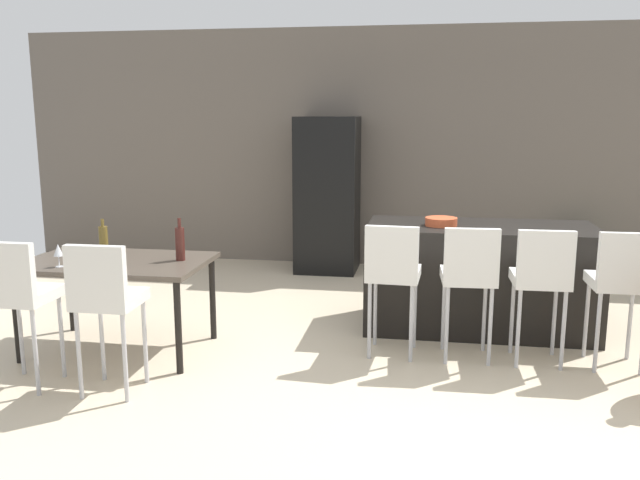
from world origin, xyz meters
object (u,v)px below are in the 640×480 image
Objects in this scene: bar_chair_far at (621,278)px; fruit_bowl at (441,222)px; bar_chair_middle at (469,272)px; wine_glass_middle at (58,251)px; potted_plant at (585,247)px; wine_bottle_left at (103,240)px; wine_bottle_far at (180,243)px; dining_table at (117,268)px; bar_chair_left at (393,269)px; dining_chair_far at (105,295)px; refrigerator at (328,195)px; kitchen_island at (479,277)px; dining_chair_near at (17,290)px; bar_chair_right at (542,275)px.

bar_chair_far is 3.83× the size of fruit_bowl.
bar_chair_middle reaches higher than fruit_bowl.
potted_plant is (4.50, 3.27, -0.49)m from wine_glass_middle.
wine_bottle_far is at bearing -6.09° from wine_bottle_left.
dining_table is at bearing 41.63° from wine_glass_middle.
bar_chair_left is at bearing -126.35° from potted_plant.
dining_chair_far is 0.57× the size of refrigerator.
bar_chair_middle and dining_chair_far have the same top height.
bar_chair_far reaches higher than fruit_bowl.
refrigerator is 2.89× the size of potted_plant.
kitchen_island is at bearing 22.21° from wine_bottle_far.
wine_bottle_far is at bearing -176.25° from bar_chair_middle.
wine_bottle_left is at bearing 117.48° from dining_chair_far.
bar_chair_far is 1.65× the size of potted_plant.
bar_chair_left is 0.75× the size of dining_table.
wine_bottle_left is at bearing -146.97° from potted_plant.
bar_chair_middle is 2.62m from dining_chair_far.
refrigerator reaches higher than bar_chair_far.
wine_bottle_far is 0.18× the size of refrigerator.
wine_bottle_far is (-2.22, -0.15, 0.18)m from bar_chair_middle.
bar_chair_middle is at bearing -74.94° from fruit_bowl.
bar_chair_far is 4.16m from wine_glass_middle.
bar_chair_left is at bearing -71.41° from refrigerator.
bar_chair_left is 2.10m from dining_chair_far.
wine_glass_middle is (-0.00, 0.52, 0.17)m from dining_chair_near.
refrigerator is (1.53, 3.81, 0.22)m from dining_chair_near.
dining_chair_far is 0.84m from wine_glass_middle.
dining_chair_near is 3.83× the size of fruit_bowl.
potted_plant is (1.32, 1.94, -0.08)m from kitchen_island.
bar_chair_right reaches higher than kitchen_island.
bar_chair_middle is 1.65× the size of potted_plant.
wine_bottle_far is 4.72m from potted_plant.
bar_chair_left and dining_chair_far have the same top height.
bar_chair_right reaches higher than potted_plant.
dining_chair_far is at bearing -103.27° from refrigerator.
bar_chair_middle and dining_chair_near have the same top height.
wine_glass_middle is (-0.32, -0.28, 0.19)m from dining_table.
bar_chair_right and dining_chair_far have the same top height.
refrigerator is at bearing 108.59° from bar_chair_left.
bar_chair_middle is 0.52m from bar_chair_right.
refrigerator is at bearing 126.21° from bar_chair_right.
bar_chair_far is 3.80m from refrigerator.
dining_chair_far reaches higher than dining_table.
bar_chair_far is 2.81m from potted_plant.
fruit_bowl is (2.70, 0.83, 0.09)m from wine_bottle_left.
wine_bottle_left reaches higher than fruit_bowl.
wine_bottle_far is 1.22× the size of fruit_bowl.
bar_chair_middle reaches higher than wine_bottle_left.
kitchen_island is at bearing 36.05° from dining_chair_far.
bar_chair_left is at bearing -115.91° from fruit_bowl.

